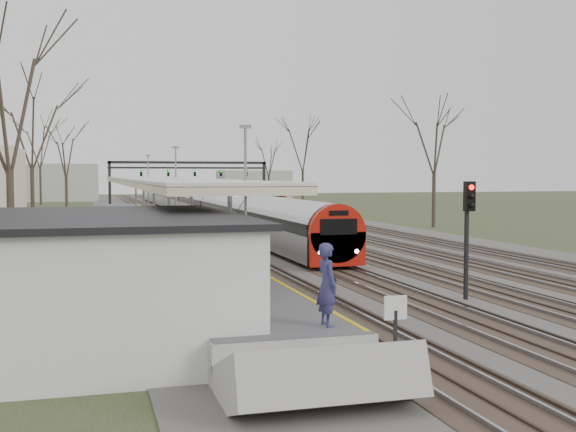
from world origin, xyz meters
name	(u,v)px	position (x,y,z in m)	size (l,w,h in m)	color
track_bed	(235,220)	(0.26, 55.00, 0.06)	(24.00, 160.00, 0.22)	#474442
platform	(149,232)	(-9.05, 37.50, 0.50)	(3.50, 69.00, 1.00)	#9E9B93
canopy	(155,181)	(-9.05, 32.99, 3.93)	(4.10, 50.00, 3.11)	slate
station_building	(112,282)	(-12.50, 8.00, 1.60)	(6.00, 9.00, 3.20)	silver
signal_gantry	(189,170)	(0.29, 84.99, 4.91)	(21.00, 0.59, 6.08)	black
tree_west_near	(8,100)	(-16.00, 20.00, 7.29)	(5.00, 5.00, 10.30)	#2D231C
tree_west_far	(31,126)	(-17.00, 48.00, 8.02)	(5.50, 5.50, 11.33)	#2D231C
tree_east_far	(434,138)	(14.00, 42.00, 7.29)	(5.00, 5.00, 10.30)	#2D231C
train_near	(191,202)	(-2.50, 63.69, 1.48)	(2.62, 90.21, 3.05)	#ADAFB7
train_far	(209,194)	(4.50, 94.02, 1.48)	(2.62, 75.21, 3.05)	#ADAFB7
passenger	(327,285)	(-8.09, 4.00, 1.92)	(0.67, 0.44, 1.85)	navy
signal_post	(468,222)	(-0.75, 10.86, 2.72)	(0.35, 0.45, 4.10)	black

